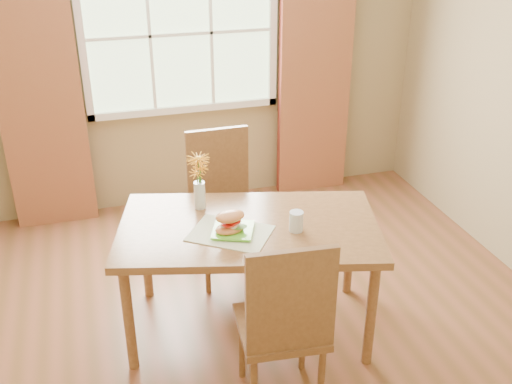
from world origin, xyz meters
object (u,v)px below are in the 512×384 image
object	(u,v)px
chair_near	(285,321)
flower_vase	(199,175)
croissant_sandwich	(230,222)
water_glass	(296,222)
dining_table	(249,236)
chair_far	(222,197)

from	to	relation	value
chair_near	flower_vase	bearing A→B (deg)	107.37
croissant_sandwich	water_glass	size ratio (longest dim) A/B	1.60
croissant_sandwich	water_glass	bearing A→B (deg)	-19.61
chair_near	croissant_sandwich	world-z (taller)	chair_near
chair_near	flower_vase	size ratio (longest dim) A/B	2.96
croissant_sandwich	flower_vase	world-z (taller)	flower_vase
chair_near	water_glass	distance (m)	0.67
water_glass	croissant_sandwich	bearing A→B (deg)	170.67
chair_near	croissant_sandwich	size ratio (longest dim) A/B	5.41
croissant_sandwich	water_glass	distance (m)	0.39
dining_table	chair_near	xyz separation A→B (m)	(-0.01, -0.71, -0.09)
chair_far	water_glass	xyz separation A→B (m)	(0.25, -0.85, 0.22)
water_glass	chair_far	bearing A→B (deg)	106.37
dining_table	water_glass	size ratio (longest dim) A/B	13.89
chair_near	water_glass	size ratio (longest dim) A/B	8.67
flower_vase	croissant_sandwich	bearing A→B (deg)	-75.09
dining_table	flower_vase	size ratio (longest dim) A/B	4.74
chair_far	flower_vase	world-z (taller)	flower_vase
chair_near	croissant_sandwich	xyz separation A→B (m)	(-0.12, 0.64, 0.25)
flower_vase	water_glass	bearing A→B (deg)	-42.32
water_glass	flower_vase	xyz separation A→B (m)	(-0.48, 0.44, 0.17)
dining_table	chair_far	size ratio (longest dim) A/B	1.60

